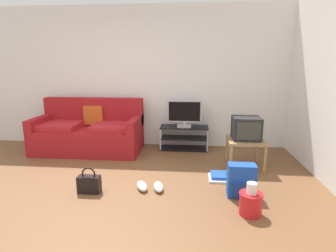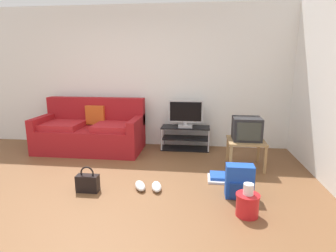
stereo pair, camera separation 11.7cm
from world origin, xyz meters
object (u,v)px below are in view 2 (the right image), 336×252
couch (91,132)px  flat_tv (186,114)px  tv_stand (185,138)px  backpack (239,182)px  sneakers_pair (148,186)px  floor_tray (224,177)px  side_table (246,144)px  cleaning_bucket (247,203)px  handbag (88,183)px  crt_tv (247,129)px

couch → flat_tv: (1.77, 0.24, 0.34)m
tv_stand → flat_tv: 0.47m
flat_tv → backpack: flat_tv is taller
sneakers_pair → floor_tray: bearing=22.6°
couch → side_table: size_ratio=3.42×
cleaning_bucket → couch: bearing=141.3°
couch → handbag: 1.85m
side_table → backpack: side_table is taller
backpack → sneakers_pair: 1.16m
handbag → sneakers_pair: (0.76, 0.15, -0.08)m
flat_tv → floor_tray: size_ratio=1.37×
tv_stand → cleaning_bucket: bearing=-70.8°
flat_tv → backpack: 2.09m
tv_stand → handbag: size_ratio=2.67×
flat_tv → backpack: size_ratio=1.56×
tv_stand → sneakers_pair: tv_stand is taller
flat_tv → cleaning_bucket: (0.81, -2.30, -0.54)m
couch → side_table: couch is taller
side_table → crt_tv: crt_tv is taller
crt_tv → handbag: (-2.14, -1.16, -0.50)m
sneakers_pair → cleaning_bucket: bearing=-22.8°
crt_tv → floor_tray: crt_tv is taller
flat_tv → crt_tv: size_ratio=1.50×
crt_tv → backpack: (-0.23, -1.08, -0.42)m
handbag → cleaning_bucket: cleaning_bucket is taller
handbag → floor_tray: bearing=17.8°
side_table → cleaning_bucket: size_ratio=1.53×
side_table → sneakers_pair: (-1.38, -1.00, -0.34)m
floor_tray → flat_tv: bearing=114.7°
side_table → sneakers_pair: side_table is taller
backpack → floor_tray: backpack is taller
couch → tv_stand: couch is taller
couch → cleaning_bucket: (2.58, -2.07, -0.20)m
backpack → handbag: bearing=164.8°
crt_tv → handbag: bearing=-151.5°
cleaning_bucket → side_table: bearing=82.7°
flat_tv → side_table: flat_tv is taller
cleaning_bucket → backpack: bearing=94.4°
tv_stand → crt_tv: size_ratio=2.12×
flat_tv → sneakers_pair: (-0.37, -1.81, -0.65)m
couch → floor_tray: (2.41, -1.15, -0.31)m
flat_tv → backpack: bearing=-67.5°
crt_tv → sneakers_pair: bearing=-143.6°
couch → floor_tray: size_ratio=4.08×
handbag → sneakers_pair: bearing=11.1°
flat_tv → floor_tray: (0.64, -1.39, -0.65)m
backpack → floor_tray: 0.53m
couch → crt_tv: bearing=-11.3°
sneakers_pair → floor_tray: size_ratio=0.89×
tv_stand → side_table: 1.31m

